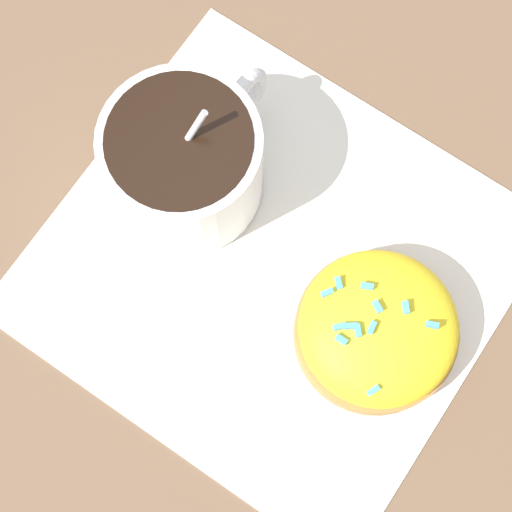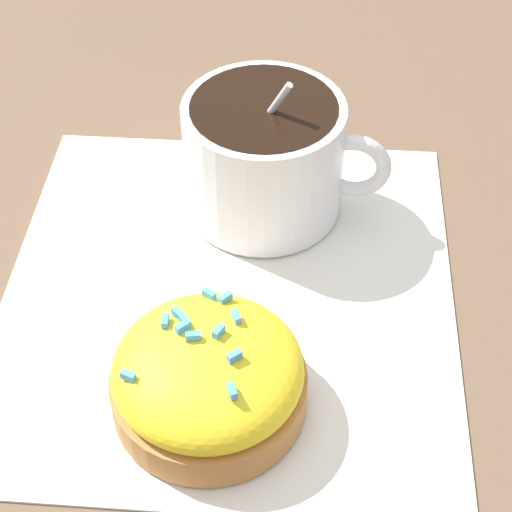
# 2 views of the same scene
# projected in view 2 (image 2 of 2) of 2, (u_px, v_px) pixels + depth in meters

# --- Properties ---
(ground_plane) EXTENTS (3.00, 3.00, 0.00)m
(ground_plane) POSITION_uv_depth(u_px,v_px,m) (229.00, 295.00, 0.48)
(ground_plane) COLOR brown
(paper_napkin) EXTENTS (0.30, 0.28, 0.00)m
(paper_napkin) POSITION_uv_depth(u_px,v_px,m) (228.00, 293.00, 0.48)
(paper_napkin) COLOR white
(paper_napkin) RESTS_ON ground_plane
(coffee_cup) EXTENTS (0.09, 0.12, 0.10)m
(coffee_cup) POSITION_uv_depth(u_px,v_px,m) (266.00, 153.00, 0.50)
(coffee_cup) COLOR white
(coffee_cup) RESTS_ON paper_napkin
(frosted_pastry) EXTENTS (0.10, 0.10, 0.05)m
(frosted_pastry) POSITION_uv_depth(u_px,v_px,m) (208.00, 377.00, 0.41)
(frosted_pastry) COLOR #B2753D
(frosted_pastry) RESTS_ON paper_napkin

